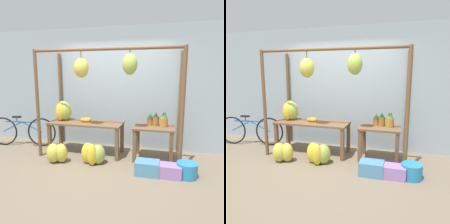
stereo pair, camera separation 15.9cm
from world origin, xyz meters
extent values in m
plane|color=#756651|center=(0.00, 0.00, 0.00)|extent=(20.00, 20.00, 0.00)
cube|color=#99A8B2|center=(0.00, 1.42, 1.40)|extent=(8.00, 0.08, 2.80)
cylinder|color=brown|center=(-1.43, 0.33, 1.11)|extent=(0.07, 0.07, 2.22)
cylinder|color=brown|center=(1.43, 0.33, 1.11)|extent=(0.07, 0.07, 2.22)
cylinder|color=brown|center=(-1.43, 1.33, 1.11)|extent=(0.07, 0.07, 2.22)
cylinder|color=brown|center=(1.43, 1.33, 1.11)|extent=(0.07, 0.07, 2.22)
cylinder|color=brown|center=(0.00, 0.33, 2.19)|extent=(2.87, 0.06, 0.06)
cylinder|color=brown|center=(-0.44, 0.33, 2.10)|extent=(0.02, 0.02, 0.12)
ellipsoid|color=gold|center=(-0.44, 0.33, 1.85)|extent=(0.28, 0.26, 0.36)
cylinder|color=brown|center=(0.49, 0.33, 2.13)|extent=(0.02, 0.02, 0.06)
ellipsoid|color=#9EB247|center=(0.49, 0.33, 1.91)|extent=(0.27, 0.25, 0.38)
cube|color=brown|center=(-0.53, 0.73, 0.68)|extent=(1.61, 0.60, 0.04)
cube|color=brown|center=(-1.28, 0.48, 0.33)|extent=(0.07, 0.07, 0.66)
cube|color=brown|center=(0.22, 0.48, 0.33)|extent=(0.07, 0.07, 0.66)
cube|color=brown|center=(-1.28, 0.98, 0.33)|extent=(0.07, 0.07, 0.66)
cube|color=brown|center=(0.22, 0.98, 0.33)|extent=(0.07, 0.07, 0.66)
cube|color=brown|center=(0.93, 0.74, 0.68)|extent=(0.81, 0.58, 0.04)
cube|color=brown|center=(0.58, 0.50, 0.33)|extent=(0.07, 0.07, 0.66)
cube|color=brown|center=(1.28, 0.50, 0.33)|extent=(0.07, 0.07, 0.66)
cube|color=brown|center=(0.58, 0.98, 0.33)|extent=(0.07, 0.07, 0.66)
cube|color=brown|center=(1.28, 0.98, 0.33)|extent=(0.07, 0.07, 0.66)
ellipsoid|color=#9EB247|center=(-1.04, 0.80, 0.91)|extent=(0.34, 0.35, 0.40)
ellipsoid|color=gold|center=(-1.11, 0.81, 0.92)|extent=(0.37, 0.36, 0.44)
ellipsoid|color=yellow|center=(-1.14, 0.72, 0.91)|extent=(0.27, 0.26, 0.40)
sphere|color=orange|center=(-0.46, 0.74, 0.75)|extent=(0.09, 0.09, 0.09)
sphere|color=orange|center=(-0.55, 0.73, 0.75)|extent=(0.09, 0.09, 0.09)
sphere|color=orange|center=(-0.54, 0.72, 0.74)|extent=(0.07, 0.07, 0.07)
sphere|color=orange|center=(-0.51, 0.72, 0.74)|extent=(0.07, 0.07, 0.07)
sphere|color=orange|center=(-0.64, 0.78, 0.74)|extent=(0.08, 0.08, 0.08)
sphere|color=orange|center=(-0.56, 0.75, 0.75)|extent=(0.09, 0.09, 0.09)
sphere|color=orange|center=(-0.58, 0.75, 0.75)|extent=(0.09, 0.09, 0.09)
sphere|color=orange|center=(-0.54, 0.75, 0.75)|extent=(0.09, 0.09, 0.09)
sphere|color=orange|center=(-0.58, 0.71, 0.75)|extent=(0.09, 0.09, 0.09)
sphere|color=orange|center=(-0.51, 0.78, 0.75)|extent=(0.09, 0.09, 0.09)
cylinder|color=#A3702D|center=(1.14, 0.76, 0.79)|extent=(0.12, 0.12, 0.19)
cone|color=#337538|center=(1.14, 0.76, 0.94)|extent=(0.08, 0.08, 0.12)
cylinder|color=#A3702D|center=(0.84, 0.85, 0.78)|extent=(0.12, 0.12, 0.17)
cone|color=#337538|center=(0.84, 0.85, 0.91)|extent=(0.08, 0.08, 0.10)
cylinder|color=#B27F38|center=(1.10, 0.79, 0.79)|extent=(0.14, 0.14, 0.19)
cone|color=#428442|center=(1.10, 0.79, 0.94)|extent=(0.10, 0.10, 0.10)
cylinder|color=olive|center=(0.95, 0.82, 0.79)|extent=(0.13, 0.13, 0.18)
cone|color=#337538|center=(0.95, 0.82, 0.94)|extent=(0.09, 0.09, 0.11)
ellipsoid|color=gold|center=(-0.83, 0.12, 0.19)|extent=(0.33, 0.31, 0.38)
ellipsoid|color=gold|center=(-0.98, 0.07, 0.19)|extent=(0.39, 0.39, 0.39)
ellipsoid|color=#9EB247|center=(-0.10, 0.23, 0.19)|extent=(0.39, 0.38, 0.39)
ellipsoid|color=#9EB247|center=(-0.19, 0.23, 0.15)|extent=(0.37, 0.35, 0.30)
ellipsoid|color=gold|center=(-0.30, 0.22, 0.21)|extent=(0.31, 0.30, 0.41)
ellipsoid|color=gold|center=(-0.18, 0.13, 0.21)|extent=(0.27, 0.26, 0.43)
cube|color=#4C84B2|center=(0.88, 0.02, 0.12)|extent=(0.42, 0.30, 0.24)
cylinder|color=teal|center=(1.55, 0.09, 0.13)|extent=(0.35, 0.35, 0.26)
torus|color=black|center=(-2.69, 0.72, 0.35)|extent=(0.69, 0.15, 0.70)
torus|color=black|center=(-1.74, 0.88, 0.35)|extent=(0.69, 0.15, 0.70)
cylinder|color=#235B9E|center=(-2.22, 0.80, 0.60)|extent=(0.82, 0.17, 0.03)
cylinder|color=#235B9E|center=(-2.45, 0.76, 0.47)|extent=(0.49, 0.11, 0.27)
cylinder|color=#235B9E|center=(-1.98, 0.84, 0.47)|extent=(0.49, 0.11, 0.27)
cylinder|color=#235B9E|center=(-2.33, 0.78, 0.65)|extent=(0.02, 0.02, 0.10)
cube|color=black|center=(-2.33, 0.78, 0.72)|extent=(0.21, 0.11, 0.04)
cylinder|color=#235B9E|center=(-1.83, 0.87, 0.65)|extent=(0.02, 0.02, 0.10)
cube|color=#9970B7|center=(1.27, 0.02, 0.11)|extent=(0.37, 0.27, 0.22)
camera|label=1|loc=(1.19, -3.61, 1.76)|focal=35.00mm
camera|label=2|loc=(1.35, -3.57, 1.76)|focal=35.00mm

